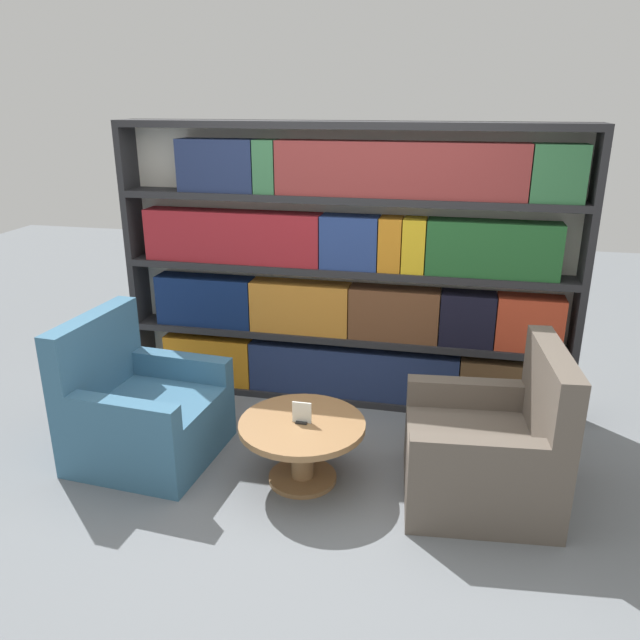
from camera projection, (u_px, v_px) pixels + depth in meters
name	position (u px, v px, depth m)	size (l,w,h in m)	color
ground_plane	(306.00, 486.00, 3.83)	(14.00, 14.00, 0.00)	slate
bookshelf	(347.00, 273.00, 4.63)	(3.37, 0.30, 2.10)	silver
armchair_left	(141.00, 412.00, 4.09)	(0.91, 0.90, 0.95)	#386684
armchair_right	(489.00, 451.00, 3.64)	(0.92, 0.92, 0.95)	brown
coffee_table	(302.00, 439.00, 3.80)	(0.77, 0.77, 0.40)	olive
table_sign	(302.00, 414.00, 3.74)	(0.12, 0.06, 0.13)	black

